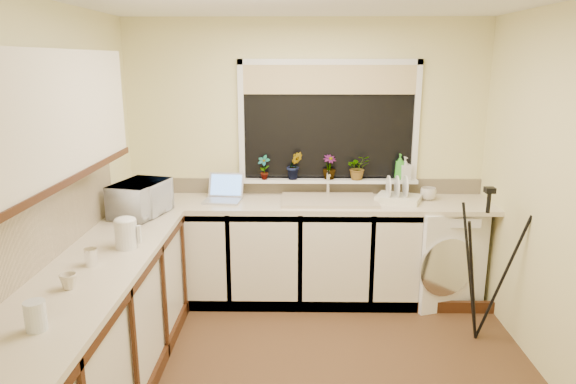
{
  "coord_description": "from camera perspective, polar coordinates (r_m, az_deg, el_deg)",
  "views": [
    {
      "loc": [
        -0.09,
        -3.16,
        2.1
      ],
      "look_at": [
        -0.15,
        0.55,
        1.15
      ],
      "focal_mm": 32.57,
      "sensor_mm": 36.0,
      "label": 1
    }
  ],
  "objects": [
    {
      "name": "soap_bottle_green",
      "position": [
        4.76,
        12.1,
        2.7
      ],
      "size": [
        0.09,
        0.09,
        0.23
      ],
      "primitive_type": "imported",
      "rotation": [
        0.0,
        0.0,
        0.03
      ],
      "color": "green",
      "rests_on": "windowsill"
    },
    {
      "name": "cup_left",
      "position": [
        3.07,
        -22.85,
        -8.97
      ],
      "size": [
        0.11,
        0.11,
        0.08
      ],
      "primitive_type": "imported",
      "rotation": [
        0.0,
        0.0,
        0.32
      ],
      "color": "beige",
      "rests_on": "worktop_left"
    },
    {
      "name": "worktop_back",
      "position": [
        4.53,
        1.97,
        -1.28
      ],
      "size": [
        3.2,
        0.6,
        0.04
      ],
      "primitive_type": "cube",
      "color": "beige",
      "rests_on": "base_cabinet_back"
    },
    {
      "name": "wall_left",
      "position": [
        3.61,
        -23.87,
        -0.91
      ],
      "size": [
        0.0,
        3.0,
        3.0
      ],
      "primitive_type": "plane",
      "rotation": [
        1.57,
        0.0,
        1.57
      ],
      "color": "beige",
      "rests_on": "ground"
    },
    {
      "name": "plant_a",
      "position": [
        4.66,
        -2.65,
        2.69
      ],
      "size": [
        0.14,
        0.12,
        0.22
      ],
      "primitive_type": "imported",
      "rotation": [
        0.0,
        0.0,
        -0.4
      ],
      "color": "#999999",
      "rests_on": "windowsill"
    },
    {
      "name": "glass_jug",
      "position": [
        2.68,
        -25.85,
        -12.07
      ],
      "size": [
        0.1,
        0.1,
        0.14
      ],
      "primitive_type": "cylinder",
      "color": "silver",
      "rests_on": "worktop_left"
    },
    {
      "name": "soap_bottle_clear",
      "position": [
        4.78,
        12.63,
        2.55
      ],
      "size": [
        0.11,
        0.11,
        0.21
      ],
      "primitive_type": "imported",
      "rotation": [
        0.0,
        0.0,
        0.24
      ],
      "color": "#999999",
      "rests_on": "windowsill"
    },
    {
      "name": "plant_b",
      "position": [
        4.66,
        0.71,
        2.91
      ],
      "size": [
        0.15,
        0.13,
        0.25
      ],
      "primitive_type": "imported",
      "rotation": [
        0.0,
        0.0,
        0.14
      ],
      "color": "#999999",
      "rests_on": "windowsill"
    },
    {
      "name": "tripod",
      "position": [
        4.2,
        20.46,
        -7.52
      ],
      "size": [
        0.71,
        0.71,
        1.2
      ],
      "primitive_type": null,
      "rotation": [
        0.0,
        0.0,
        -0.22
      ],
      "color": "black",
      "rests_on": "floor"
    },
    {
      "name": "upper_cabinet",
      "position": [
        3.05,
        -25.68,
        7.31
      ],
      "size": [
        0.28,
        1.9,
        0.7
      ],
      "primitive_type": "cube",
      "color": "silver",
      "rests_on": "wall_left"
    },
    {
      "name": "sink",
      "position": [
        4.53,
        4.5,
        -0.89
      ],
      "size": [
        0.82,
        0.46,
        0.03
      ],
      "primitive_type": "cube",
      "color": "tan",
      "rests_on": "worktop_back"
    },
    {
      "name": "microwave",
      "position": [
        4.26,
        -15.8,
        -0.71
      ],
      "size": [
        0.44,
        0.55,
        0.27
      ],
      "primitive_type": "imported",
      "rotation": [
        0.0,
        0.0,
        1.31
      ],
      "color": "white",
      "rests_on": "worktop_left"
    },
    {
      "name": "plant_d",
      "position": [
        4.7,
        7.63,
        2.68
      ],
      "size": [
        0.23,
        0.21,
        0.22
      ],
      "primitive_type": "imported",
      "rotation": [
        0.0,
        0.0,
        0.17
      ],
      "color": "#999999",
      "rests_on": "windowsill"
    },
    {
      "name": "plant_c",
      "position": [
        4.7,
        4.54,
        2.73
      ],
      "size": [
        0.16,
        0.16,
        0.22
      ],
      "primitive_type": "imported",
      "rotation": [
        0.0,
        0.0,
        0.38
      ],
      "color": "#999999",
      "rests_on": "windowsill"
    },
    {
      "name": "faucet",
      "position": [
        4.68,
        4.4,
        0.95
      ],
      "size": [
        0.03,
        0.03,
        0.24
      ],
      "primitive_type": "cylinder",
      "color": "silver",
      "rests_on": "worktop_back"
    },
    {
      "name": "base_cabinet_left",
      "position": [
        3.53,
        -20.01,
        -14.83
      ],
      "size": [
        0.54,
        2.4,
        0.86
      ],
      "primitive_type": "cube",
      "color": "silver",
      "rests_on": "floor"
    },
    {
      "name": "worktop_left",
      "position": [
        3.34,
        -20.67,
        -8.04
      ],
      "size": [
        0.6,
        2.4,
        0.04
      ],
      "primitive_type": "cube",
      "color": "beige",
      "rests_on": "base_cabinet_left"
    },
    {
      "name": "steel_jar",
      "position": [
        3.35,
        -20.7,
        -6.65
      ],
      "size": [
        0.08,
        0.08,
        0.1
      ],
      "primitive_type": "cylinder",
      "color": "white",
      "rests_on": "worktop_left"
    },
    {
      "name": "kettle",
      "position": [
        3.56,
        -17.27,
        -4.42
      ],
      "size": [
        0.14,
        0.14,
        0.19
      ],
      "primitive_type": "cylinder",
      "color": "silver",
      "rests_on": "worktop_left"
    },
    {
      "name": "wall_front",
      "position": [
        1.88,
        3.55,
        -13.35
      ],
      "size": [
        3.2,
        0.0,
        3.2
      ],
      "primitive_type": "plane",
      "rotation": [
        -1.57,
        0.0,
        0.0
      ],
      "color": "beige",
      "rests_on": "ground"
    },
    {
      "name": "windowsill",
      "position": [
        4.72,
        4.36,
        1.27
      ],
      "size": [
        1.6,
        0.14,
        0.03
      ],
      "primitive_type": "cube",
      "color": "white",
      "rests_on": "wall_back"
    },
    {
      "name": "window_blind",
      "position": [
        4.64,
        4.55,
        12.13
      ],
      "size": [
        1.5,
        0.02,
        0.25
      ],
      "primitive_type": "cube",
      "color": "tan",
      "rests_on": "wall_back"
    },
    {
      "name": "cup_back",
      "position": [
        4.72,
        15.06,
        -0.2
      ],
      "size": [
        0.16,
        0.16,
        0.11
      ],
      "primitive_type": "imported",
      "rotation": [
        0.0,
        0.0,
        -0.14
      ],
      "color": "beige",
      "rests_on": "worktop_back"
    },
    {
      "name": "floor",
      "position": [
        3.8,
        2.19,
        -19.23
      ],
      "size": [
        3.2,
        3.2,
        0.0
      ],
      "primitive_type": "plane",
      "color": "#4F321F",
      "rests_on": "ground"
    },
    {
      "name": "wall_right",
      "position": [
        3.69,
        28.07,
        -1.09
      ],
      "size": [
        0.0,
        3.0,
        3.0
      ],
      "primitive_type": "plane",
      "rotation": [
        1.57,
        0.0,
        -1.57
      ],
      "color": "beige",
      "rests_on": "ground"
    },
    {
      "name": "splashback_left",
      "position": [
        3.38,
        -25.59,
        -3.88
      ],
      "size": [
        0.02,
        2.4,
        0.45
      ],
      "primitive_type": "cube",
      "color": "beige",
      "rests_on": "wall_left"
    },
    {
      "name": "window_glass",
      "position": [
        4.69,
        4.44,
        7.56
      ],
      "size": [
        1.5,
        0.02,
        1.0
      ],
      "primitive_type": "cube",
      "color": "black",
      "rests_on": "wall_back"
    },
    {
      "name": "base_cabinet_back",
      "position": [
        4.68,
        -2.09,
        -6.58
      ],
      "size": [
        2.55,
        0.6,
        0.86
      ],
      "primitive_type": "cube",
      "color": "silver",
      "rests_on": "floor"
    },
    {
      "name": "dish_rack",
      "position": [
        4.61,
        11.96,
        -0.7
      ],
      "size": [
        0.44,
        0.39,
        0.05
      ],
      "primitive_type": "cube",
      "rotation": [
        0.0,
        0.0,
        -0.39
      ],
      "color": "silver",
      "rests_on": "worktop_back"
    },
    {
      "name": "wall_back",
      "position": [
        4.75,
        1.94,
        3.71
      ],
      "size": [
        3.2,
        0.0,
        3.2
      ],
      "primitive_type": "plane",
      "rotation": [
        1.57,
        0.0,
        0.0
      ],
      "color": "beige",
      "rests_on": "ground"
    },
    {
      "name": "splashback_back",
      "position": [
        4.79,
        1.92,
        0.68
      ],
      "size": [
        3.2,
        0.02,
        0.14
      ],
      "primitive_type": "cube",
      "color": "beige",
      "rests_on": "wall_back"
    },
    {
      "name": "washing_machine",
      "position": [
        4.86,
        15.97,
        -6.28
      ],
      "size": [
        0.76,
        0.75,
        0.87
      ],
      "primitive_type": "cube",
      "rotation": [
        0.0,
        0.0,
        0.31
      ],
      "color": "white",
      "rests_on": "floor"
    },
    {
      "name": "laptop",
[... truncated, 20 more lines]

